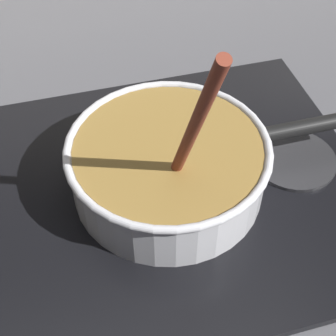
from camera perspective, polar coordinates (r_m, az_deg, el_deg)
name	(u,v)px	position (r m, az deg, el deg)	size (l,w,h in m)	color
ground	(172,314)	(0.63, 0.45, -16.30)	(2.40, 1.60, 0.04)	#4C4C51
hob_plate	(168,190)	(0.71, 0.00, -2.47)	(0.56, 0.48, 0.01)	black
burner_ring	(168,185)	(0.70, 0.00, -1.94)	(0.18, 0.18, 0.01)	#592D0C
spare_burner	(294,159)	(0.76, 14.12, 0.99)	(0.12, 0.12, 0.01)	#262628
cooking_pan	(169,165)	(0.67, 0.12, 0.32)	(0.41, 0.27, 0.30)	silver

